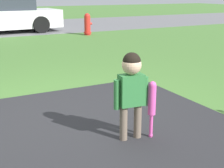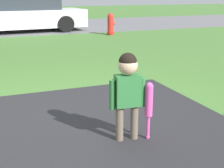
% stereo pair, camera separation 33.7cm
% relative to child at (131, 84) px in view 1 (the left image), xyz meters
% --- Properties ---
extents(ground_plane, '(60.00, 60.00, 0.00)m').
position_rel_child_xyz_m(ground_plane, '(-0.55, 0.89, -0.58)').
color(ground_plane, '#477533').
extents(child, '(0.36, 0.19, 0.89)m').
position_rel_child_xyz_m(child, '(0.00, 0.00, 0.00)').
color(child, '#6B5B4C').
rests_on(child, ground).
extents(baseball_bat, '(0.08, 0.08, 0.60)m').
position_rel_child_xyz_m(baseball_bat, '(0.20, -0.07, -0.19)').
color(baseball_bat, '#E54CA5').
rests_on(baseball_bat, ground).
extents(fire_hydrant, '(0.30, 0.26, 0.74)m').
position_rel_child_xyz_m(fire_hydrant, '(2.82, 7.58, -0.21)').
color(fire_hydrant, red).
rests_on(fire_hydrant, ground).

